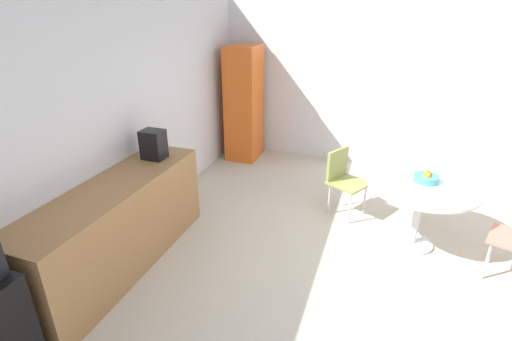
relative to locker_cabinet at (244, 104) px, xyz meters
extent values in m
plane|color=beige|center=(-2.55, -2.55, -0.93)|extent=(6.00, 6.00, 0.00)
cube|color=silver|center=(-2.55, 0.45, 0.37)|extent=(6.00, 0.10, 2.60)
cube|color=silver|center=(0.45, -2.55, 0.37)|extent=(0.10, 6.00, 2.60)
cube|color=#9E7042|center=(-3.21, 0.10, -0.48)|extent=(2.24, 0.60, 0.90)
cube|color=orange|center=(0.00, 0.00, 0.00)|extent=(0.60, 0.50, 1.86)
cylinder|color=silver|center=(-1.84, -2.72, -0.92)|extent=(0.44, 0.44, 0.03)
cylinder|color=silver|center=(-1.84, -2.72, -0.54)|extent=(0.08, 0.08, 0.72)
cylinder|color=white|center=(-1.84, -2.72, -0.20)|extent=(1.14, 1.14, 0.03)
cylinder|color=silver|center=(-1.36, -2.14, -0.72)|extent=(0.02, 0.02, 0.42)
cylinder|color=silver|center=(-1.64, -2.00, -0.72)|extent=(0.02, 0.02, 0.42)
cylinder|color=silver|center=(-1.21, -1.87, -0.72)|extent=(0.02, 0.02, 0.42)
cylinder|color=silver|center=(-1.49, -1.72, -0.72)|extent=(0.02, 0.02, 0.42)
cube|color=#8C934C|center=(-1.43, -1.93, -0.49)|extent=(0.57, 0.57, 0.03)
cube|color=#8C934C|center=(-1.34, -1.76, -0.29)|extent=(0.35, 0.21, 0.38)
cylinder|color=silver|center=(-2.24, -3.36, -0.72)|extent=(0.02, 0.02, 0.42)
cylinder|color=silver|center=(-1.94, -3.46, -0.72)|extent=(0.02, 0.02, 0.42)
cylinder|color=teal|center=(-1.78, -2.74, -0.15)|extent=(0.26, 0.26, 0.07)
sphere|color=orange|center=(-1.78, -2.75, -0.11)|extent=(0.07, 0.07, 0.07)
sphere|color=orange|center=(-1.81, -2.74, -0.11)|extent=(0.07, 0.07, 0.07)
sphere|color=yellow|center=(-1.73, -2.76, -0.11)|extent=(0.07, 0.07, 0.07)
sphere|color=yellow|center=(-1.79, -2.74, -0.11)|extent=(0.07, 0.07, 0.07)
sphere|color=#66B233|center=(-1.76, -2.73, -0.09)|extent=(0.07, 0.07, 0.07)
cylinder|color=#338C59|center=(-2.41, 0.03, 0.02)|extent=(0.08, 0.08, 0.09)
torus|color=#338C59|center=(-2.35, 0.03, 0.02)|extent=(0.06, 0.01, 0.06)
cube|color=black|center=(-2.48, 0.10, 0.13)|extent=(0.20, 0.24, 0.32)
camera|label=1|loc=(-5.77, -2.26, 1.56)|focal=26.62mm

